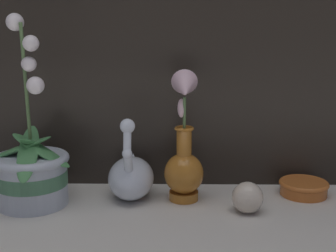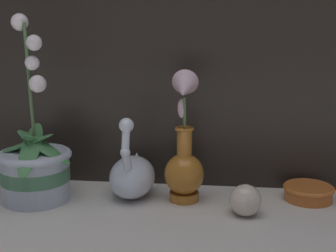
# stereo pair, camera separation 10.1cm
# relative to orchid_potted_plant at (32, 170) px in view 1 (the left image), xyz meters

# --- Properties ---
(ground_plane) EXTENTS (2.80, 2.80, 0.00)m
(ground_plane) POSITION_rel_orchid_potted_plant_xyz_m (0.31, -0.09, -0.08)
(ground_plane) COLOR beige
(orchid_potted_plant) EXTENTS (0.21, 0.22, 0.43)m
(orchid_potted_plant) POSITION_rel_orchid_potted_plant_xyz_m (0.00, 0.00, 0.00)
(orchid_potted_plant) COLOR #B2BCCC
(orchid_potted_plant) RESTS_ON ground_plane
(swan_figurine) EXTENTS (0.11, 0.18, 0.21)m
(swan_figurine) POSITION_rel_orchid_potted_plant_xyz_m (0.22, 0.05, -0.03)
(swan_figurine) COLOR silver
(swan_figurine) RESTS_ON ground_plane
(blue_vase) EXTENTS (0.09, 0.12, 0.31)m
(blue_vase) POSITION_rel_orchid_potted_plant_xyz_m (0.35, 0.03, 0.03)
(blue_vase) COLOR #B26B23
(blue_vase) RESTS_ON ground_plane
(glass_sphere) EXTENTS (0.07, 0.07, 0.07)m
(glass_sphere) POSITION_rel_orchid_potted_plant_xyz_m (0.49, -0.04, -0.05)
(glass_sphere) COLOR beige
(glass_sphere) RESTS_ON ground_plane
(amber_dish) EXTENTS (0.12, 0.12, 0.04)m
(amber_dish) POSITION_rel_orchid_potted_plant_xyz_m (0.65, 0.07, -0.06)
(amber_dish) COLOR #C66628
(amber_dish) RESTS_ON ground_plane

